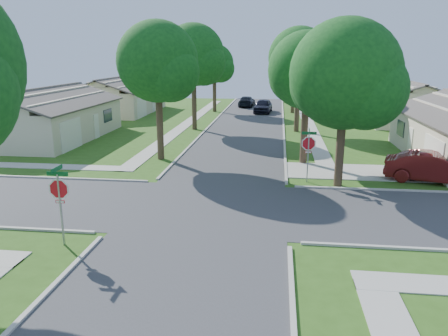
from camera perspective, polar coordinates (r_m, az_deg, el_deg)
ground at (r=20.20m, az=-1.92°, el=-5.11°), size 100.00×100.00×0.00m
road_ns at (r=20.19m, az=-1.92°, el=-5.10°), size 7.00×100.00×0.02m
sidewalk_ne at (r=45.38m, az=10.96°, el=5.78°), size 1.20×40.00×0.04m
sidewalk_nw at (r=46.19m, az=-4.40°, el=6.16°), size 1.20×40.00×0.04m
driveway at (r=27.19m, az=17.20°, el=-0.50°), size 8.80×3.60×0.05m
stop_sign_sw at (r=16.74m, az=-20.73°, el=-2.99°), size 1.05×0.80×2.98m
stop_sign_ne at (r=24.01m, az=10.98°, el=2.87°), size 1.05×0.80×2.98m
tree_e_near at (r=27.85m, az=10.90°, el=11.97°), size 4.97×4.80×8.28m
tree_e_mid at (r=39.81m, az=9.88°, el=13.64°), size 5.59×5.40×9.21m
tree_e_far at (r=52.80m, az=9.23°, el=13.58°), size 5.17×5.00×8.72m
tree_w_near at (r=28.81m, az=-8.55°, el=13.09°), size 5.38×5.20×8.97m
tree_w_mid at (r=40.50m, az=-3.93°, el=14.16°), size 5.80×5.60×9.56m
tree_w_far at (r=53.34m, az=-1.21°, el=13.26°), size 4.76×4.60×8.04m
tree_ne_corner at (r=23.24m, az=15.65°, el=11.09°), size 5.80×5.60×8.66m
house_ne_far at (r=49.78m, az=22.35°, el=7.46°), size 8.42×13.60×4.23m
house_nw_near at (r=39.10m, az=-22.20°, el=5.78°), size 8.42×13.60×4.23m
house_nw_far at (r=54.46m, az=-13.54°, el=8.68°), size 8.42×13.60×4.23m
car_driveway at (r=26.40m, az=25.62°, el=0.05°), size 5.29×3.10×1.65m
car_curb_east at (r=52.86m, az=5.12°, el=8.09°), size 2.29×4.92×1.63m
car_curb_west at (r=58.96m, az=2.98°, el=8.68°), size 2.11×4.80×1.37m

